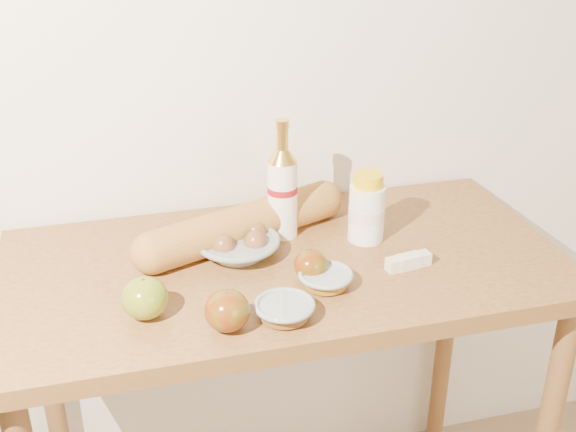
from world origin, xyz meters
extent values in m
cube|color=silver|center=(0.00, 1.51, 1.30)|extent=(3.50, 0.02, 2.60)
cube|color=#996631|center=(0.00, 1.18, 0.88)|extent=(1.20, 0.60, 0.04)
cylinder|color=brown|center=(-0.55, 1.43, 0.43)|extent=(0.05, 0.05, 0.86)
cylinder|color=brown|center=(0.55, 1.43, 0.43)|extent=(0.05, 0.05, 0.86)
cylinder|color=white|center=(0.03, 1.29, 0.99)|extent=(0.07, 0.07, 0.18)
cylinder|color=maroon|center=(0.03, 1.29, 1.01)|extent=(0.07, 0.07, 0.02)
cone|color=gold|center=(0.03, 1.29, 1.10)|extent=(0.07, 0.07, 0.03)
cylinder|color=gold|center=(0.03, 1.29, 1.13)|extent=(0.03, 0.03, 0.05)
cylinder|color=gold|center=(0.03, 1.29, 1.17)|extent=(0.03, 0.03, 0.02)
cylinder|color=white|center=(0.20, 1.23, 0.96)|extent=(0.09, 0.09, 0.13)
cylinder|color=#F7D2CF|center=(0.20, 1.23, 0.96)|extent=(0.10, 0.10, 0.03)
cylinder|color=yellow|center=(0.20, 1.23, 1.04)|extent=(0.08, 0.08, 0.03)
torus|color=gray|center=(-0.09, 1.22, 0.94)|extent=(0.19, 0.19, 0.01)
ellipsoid|color=brown|center=(-0.13, 1.21, 0.93)|extent=(0.05, 0.05, 0.06)
ellipsoid|color=brown|center=(-0.06, 1.21, 0.93)|extent=(0.05, 0.05, 0.06)
ellipsoid|color=brown|center=(-0.09, 1.26, 0.93)|extent=(0.05, 0.05, 0.06)
ellipsoid|color=brown|center=(-0.14, 1.25, 0.93)|extent=(0.05, 0.05, 0.06)
ellipsoid|color=brown|center=(-0.05, 1.25, 0.93)|extent=(0.05, 0.05, 0.06)
cylinder|color=#C68B3C|center=(-0.07, 1.28, 0.95)|extent=(0.45, 0.24, 0.09)
sphere|color=#C68B3C|center=(-0.28, 1.20, 0.95)|extent=(0.12, 0.12, 0.09)
sphere|color=#C68B3C|center=(0.14, 1.36, 0.95)|extent=(0.12, 0.12, 0.09)
ellipsoid|color=olive|center=(-0.30, 1.04, 0.94)|extent=(0.10, 0.10, 0.08)
cylinder|color=#4B2E19|center=(-0.30, 1.04, 0.97)|extent=(0.01, 0.01, 0.01)
ellipsoid|color=#90070A|center=(-0.16, 0.96, 0.94)|extent=(0.11, 0.11, 0.08)
cylinder|color=#4E321A|center=(-0.16, 0.96, 0.97)|extent=(0.01, 0.01, 0.01)
ellipsoid|color=#8F0709|center=(0.03, 1.09, 0.93)|extent=(0.08, 0.08, 0.06)
cylinder|color=#4E321A|center=(0.03, 1.09, 0.96)|extent=(0.01, 0.01, 0.01)
torus|color=gray|center=(-0.05, 0.97, 0.93)|extent=(0.15, 0.15, 0.01)
cylinder|color=brown|center=(-0.05, 0.97, 0.92)|extent=(0.12, 0.12, 0.02)
torus|color=#95A39F|center=(0.05, 1.06, 0.93)|extent=(0.12, 0.12, 0.01)
cylinder|color=#885B15|center=(0.05, 1.06, 0.92)|extent=(0.10, 0.10, 0.02)
cube|color=beige|center=(0.24, 1.08, 0.91)|extent=(0.10, 0.04, 0.03)
cube|color=beige|center=(0.24, 1.08, 0.91)|extent=(0.06, 0.04, 0.03)
camera|label=1|loc=(-0.34, -0.12, 1.67)|focal=45.00mm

